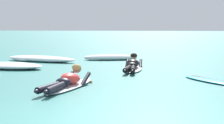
% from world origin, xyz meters
% --- Properties ---
extents(ground_plane, '(120.00, 120.00, 0.00)m').
position_xyz_m(ground_plane, '(0.00, 10.00, 0.00)').
color(ground_plane, '#387A75').
extents(surfer_near, '(0.90, 2.60, 0.54)m').
position_xyz_m(surfer_near, '(-1.32, 3.00, 0.14)').
color(surfer_near, silver).
rests_on(surfer_near, ground).
extents(surfer_far, '(0.59, 2.56, 0.54)m').
position_xyz_m(surfer_far, '(-0.14, 6.45, 0.14)').
color(surfer_far, silver).
rests_on(surfer_far, ground).
extents(drifting_surfboard, '(1.79, 2.10, 0.16)m').
position_xyz_m(drifting_surfboard, '(2.12, 4.27, 0.03)').
color(drifting_surfboard, '#2DB2D1').
rests_on(drifting_surfboard, ground).
extents(whitewater_front, '(2.20, 0.96, 0.23)m').
position_xyz_m(whitewater_front, '(-1.24, 9.53, 0.11)').
color(whitewater_front, white).
rests_on(whitewater_front, ground).
extents(whitewater_mid_left, '(2.41, 1.38, 0.21)m').
position_xyz_m(whitewater_mid_left, '(-4.07, 6.29, 0.10)').
color(whitewater_mid_left, white).
rests_on(whitewater_mid_left, ground).
extents(whitewater_back, '(3.09, 1.61, 0.22)m').
position_xyz_m(whitewater_back, '(-3.78, 8.60, 0.10)').
color(whitewater_back, white).
rests_on(whitewater_back, ground).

